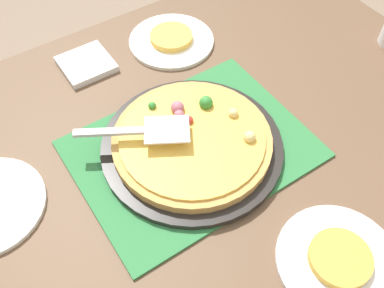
# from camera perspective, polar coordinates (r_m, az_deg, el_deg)

# --- Properties ---
(ground_plane) EXTENTS (8.00, 8.00, 0.00)m
(ground_plane) POSITION_cam_1_polar(r_m,az_deg,el_deg) (1.58, 0.00, -17.35)
(ground_plane) COLOR #84705B
(dining_table) EXTENTS (1.40, 1.00, 0.75)m
(dining_table) POSITION_cam_1_polar(r_m,az_deg,el_deg) (1.01, 0.00, -4.51)
(dining_table) COLOR brown
(dining_table) RESTS_ON ground_plane
(placemat) EXTENTS (0.48, 0.36, 0.01)m
(placemat) POSITION_cam_1_polar(r_m,az_deg,el_deg) (0.91, 0.00, -0.65)
(placemat) COLOR #2D753D
(placemat) RESTS_ON dining_table
(pizza_pan) EXTENTS (0.38, 0.38, 0.01)m
(pizza_pan) POSITION_cam_1_polar(r_m,az_deg,el_deg) (0.91, 0.00, -0.27)
(pizza_pan) COLOR black
(pizza_pan) RESTS_ON placemat
(pizza) EXTENTS (0.33, 0.33, 0.05)m
(pizza) POSITION_cam_1_polar(r_m,az_deg,el_deg) (0.89, 0.04, 0.63)
(pizza) COLOR tan
(pizza) RESTS_ON pizza_pan
(plate_near_left) EXTENTS (0.22, 0.22, 0.01)m
(plate_near_left) POSITION_cam_1_polar(r_m,az_deg,el_deg) (0.83, 18.66, -14.38)
(plate_near_left) COLOR white
(plate_near_left) RESTS_ON dining_table
(plate_far_right) EXTENTS (0.22, 0.22, 0.01)m
(plate_far_right) POSITION_cam_1_polar(r_m,az_deg,el_deg) (1.16, -2.72, 13.38)
(plate_far_right) COLOR white
(plate_far_right) RESTS_ON dining_table
(served_slice_left) EXTENTS (0.11, 0.11, 0.02)m
(served_slice_left) POSITION_cam_1_polar(r_m,az_deg,el_deg) (0.82, 18.90, -14.01)
(served_slice_left) COLOR gold
(served_slice_left) RESTS_ON plate_near_left
(served_slice_right) EXTENTS (0.11, 0.11, 0.02)m
(served_slice_right) POSITION_cam_1_polar(r_m,az_deg,el_deg) (1.15, -2.74, 13.88)
(served_slice_right) COLOR #EAB747
(served_slice_right) RESTS_ON plate_far_right
(pizza_server) EXTENTS (0.22, 0.15, 0.01)m
(pizza_server) POSITION_cam_1_polar(r_m,az_deg,el_deg) (0.86, -6.49, 1.77)
(pizza_server) COLOR silver
(pizza_server) RESTS_ON pizza
(napkin_stack) EXTENTS (0.12, 0.12, 0.02)m
(napkin_stack) POSITION_cam_1_polar(r_m,az_deg,el_deg) (1.12, -13.71, 10.17)
(napkin_stack) COLOR white
(napkin_stack) RESTS_ON dining_table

